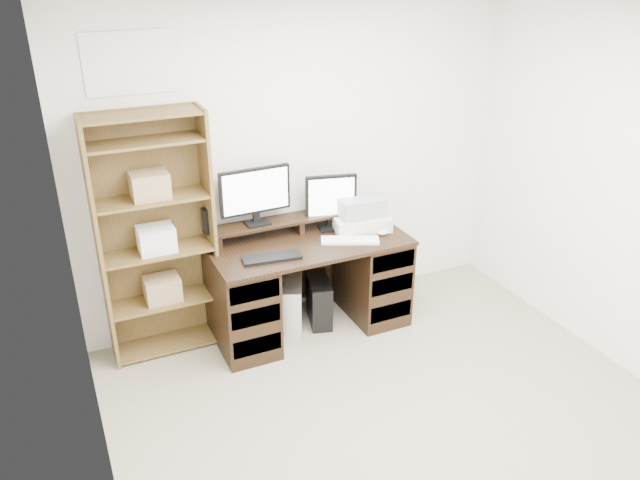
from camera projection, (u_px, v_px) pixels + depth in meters
room at (454, 273)px, 3.16m from camera, size 3.54×4.04×2.54m
desk at (309, 283)px, 4.84m from camera, size 1.50×0.70×0.75m
riser_shelf at (297, 220)px, 4.82m from camera, size 1.40×0.22×0.12m
monitor_wide at (255, 193)px, 4.60m from camera, size 0.55×0.15×0.43m
monitor_small at (331, 200)px, 4.81m from camera, size 0.40×0.19×0.44m
speaker at (208, 221)px, 4.50m from camera, size 0.08×0.08×0.19m
keyboard_black at (272, 258)px, 4.41m from camera, size 0.43×0.19×0.02m
keyboard_white at (350, 240)px, 4.68m from camera, size 0.45×0.30×0.02m
mouse at (383, 233)px, 4.79m from camera, size 0.10×0.07×0.04m
printer at (360, 221)px, 4.89m from camera, size 0.48×0.39×0.11m
basket at (360, 206)px, 4.84m from camera, size 0.37×0.28×0.15m
tower_silver at (289, 305)px, 4.87m from camera, size 0.36×0.48×0.44m
tower_black at (319, 301)px, 5.00m from camera, size 0.25×0.40×0.37m
bookshelf at (155, 235)px, 4.38m from camera, size 0.80×0.30×1.80m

